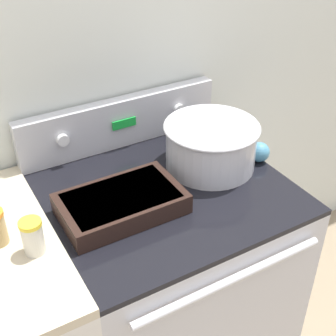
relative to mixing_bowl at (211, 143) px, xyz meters
The scene contains 7 objects.
kitchen_wall 0.47m from the mixing_bowl, 119.83° to the left, with size 8.00×0.05×2.50m.
stove_range 0.57m from the mixing_bowl, 168.93° to the right, with size 0.75×0.72×0.90m.
control_panel 0.35m from the mixing_bowl, 124.82° to the left, with size 0.75×0.07×0.18m.
mixing_bowl is the anchor object (origin of this frame).
casserole_dish 0.38m from the mixing_bowl, 168.31° to the right, with size 0.36×0.22×0.06m.
ladle 0.18m from the mixing_bowl, 16.52° to the right, with size 0.07×0.26×0.07m.
spice_jar_yellow_cap 0.65m from the mixing_bowl, 169.00° to the right, with size 0.06×0.06×0.10m.
Camera 1 is at (-0.60, -0.70, 1.78)m, focal length 50.00 mm.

